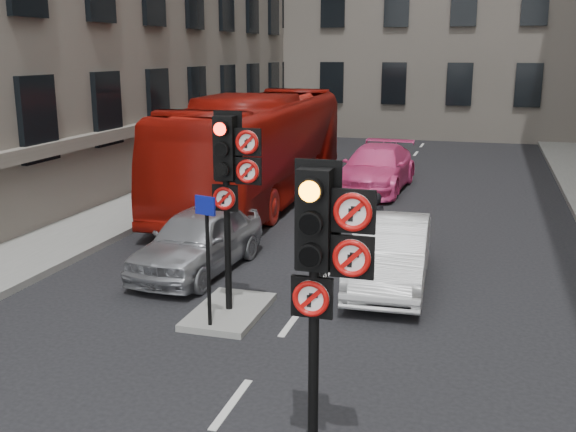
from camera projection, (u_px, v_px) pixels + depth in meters
The scene contains 11 objects.
pavement_left at pixel (129, 207), 20.47m from camera, with size 3.00×50.00×0.16m, color gray.
centre_island at pixel (229, 311), 12.31m from camera, with size 1.20×2.00×0.12m, color gray.
signal_near at pixel (322, 253), 7.24m from camera, with size 0.91×0.40×3.58m.
signal_far at pixel (230, 169), 11.65m from camera, with size 0.91×0.40×3.58m.
car_silver at pixel (198, 240), 14.64m from camera, with size 1.65×4.10×1.40m, color #A2A3A9.
car_white at pixel (390, 253), 13.72m from camera, with size 1.46×4.19×1.38m, color silver.
car_pink at pixel (376, 168), 23.21m from camera, with size 2.12×5.22×1.52m, color #F24791.
bus_red at pixel (259, 147), 21.56m from camera, with size 2.85×12.17×3.39m, color maroon.
motorcycle at pixel (319, 281), 12.76m from camera, with size 0.42×1.48×0.89m, color black.
motorcyclist at pixel (375, 224), 15.71m from camera, with size 0.56×0.37×1.53m, color black.
info_sign at pixel (207, 243), 11.20m from camera, with size 0.39×0.16×2.27m.
Camera 1 is at (3.09, -5.77, 4.70)m, focal length 42.00 mm.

